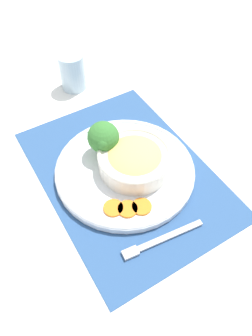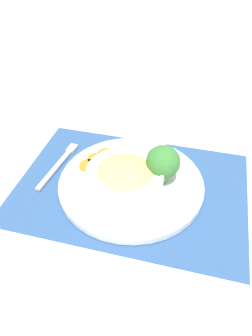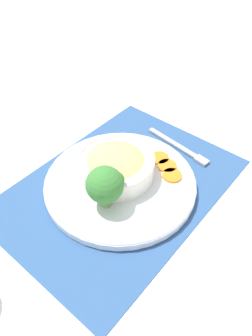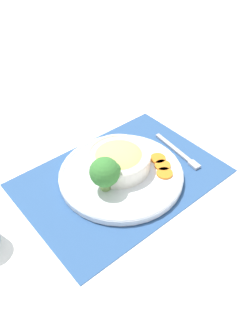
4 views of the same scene
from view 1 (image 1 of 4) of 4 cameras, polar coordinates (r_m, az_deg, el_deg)
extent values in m
plane|color=white|center=(0.78, -0.21, -0.91)|extent=(4.00, 4.00, 0.00)
cube|color=#2D5184|center=(0.78, -0.21, -0.82)|extent=(0.55, 0.42, 0.00)
cylinder|color=silver|center=(0.77, -0.21, -0.37)|extent=(0.33, 0.33, 0.02)
torus|color=silver|center=(0.77, -0.21, 0.00)|extent=(0.33, 0.33, 0.01)
cylinder|color=silver|center=(0.75, 1.49, 1.24)|extent=(0.17, 0.17, 0.04)
torus|color=silver|center=(0.74, 1.53, 2.36)|extent=(0.17, 0.17, 0.01)
ellipsoid|color=#EAC66B|center=(0.74, 1.51, 1.79)|extent=(0.14, 0.14, 0.05)
cylinder|color=#759E51|center=(0.79, -3.82, 3.28)|extent=(0.03, 0.03, 0.03)
sphere|color=#387A33|center=(0.76, -3.98, 5.39)|extent=(0.07, 0.07, 0.07)
sphere|color=#387A33|center=(0.74, -4.07, 4.44)|extent=(0.03, 0.03, 0.03)
sphere|color=#387A33|center=(0.77, -4.00, 6.65)|extent=(0.03, 0.03, 0.03)
cylinder|color=orange|center=(0.70, -2.22, -6.96)|extent=(0.04, 0.04, 0.01)
cylinder|color=orange|center=(0.70, 0.29, -7.13)|extent=(0.04, 0.04, 0.01)
cylinder|color=orange|center=(0.70, 2.76, -6.72)|extent=(0.04, 0.04, 0.01)
cylinder|color=silver|center=(1.00, -9.56, 16.16)|extent=(0.07, 0.07, 0.11)
cylinder|color=silver|center=(1.01, -9.42, 15.26)|extent=(0.06, 0.06, 0.06)
cube|color=#B7B7BC|center=(0.69, 6.68, -12.04)|extent=(0.01, 0.18, 0.01)
cube|color=#B7B7BC|center=(0.67, 0.78, -14.56)|extent=(0.02, 0.03, 0.01)
camera|label=2|loc=(0.95, 32.12, 40.27)|focal=35.00mm
camera|label=3|loc=(0.79, -45.41, 33.77)|focal=35.00mm
camera|label=4|loc=(0.84, -59.76, 31.56)|focal=35.00mm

